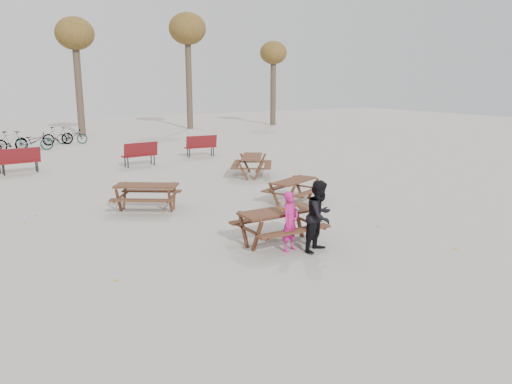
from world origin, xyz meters
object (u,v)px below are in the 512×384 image
food_tray (295,210)px  picnic_table_east (294,191)px  child (290,222)px  picnic_table_north (147,198)px  main_picnic_table (279,218)px  soda_bottle (283,208)px  picnic_table_far (252,166)px  adult (320,216)px

food_tray → picnic_table_east: food_tray is taller
child → picnic_table_north: child is taller
main_picnic_table → food_tray: (0.29, -0.20, 0.21)m
picnic_table_north → soda_bottle: bearing=-36.8°
soda_bottle → food_tray: bearing=-18.5°
picnic_table_east → main_picnic_table: bearing=-153.1°
picnic_table_north → food_tray: bearing=-34.3°
child → picnic_table_far: (3.58, 7.69, -0.26)m
main_picnic_table → food_tray: food_tray is taller
food_tray → soda_bottle: size_ratio=1.06×
picnic_table_east → food_tray: bearing=-147.9°
adult → picnic_table_far: 8.59m
picnic_table_far → soda_bottle: bearing=-171.8°
picnic_table_east → soda_bottle: bearing=-151.7°
adult → picnic_table_north: (-2.07, 5.19, -0.41)m
main_picnic_table → picnic_table_far: bearing=63.8°
food_tray → picnic_table_north: (-1.87, 4.54, -0.42)m
soda_bottle → picnic_table_north: (-1.61, 4.46, -0.48)m
soda_bottle → picnic_table_east: size_ratio=0.11×
child → adult: adult is taller
food_tray → soda_bottle: soda_bottle is taller
picnic_table_north → picnic_table_far: (5.11, 2.83, 0.02)m
picnic_table_east → adult: bearing=-140.8°
main_picnic_table → child: (-0.05, -0.51, 0.06)m
adult → picnic_table_east: (2.02, 3.81, -0.43)m
picnic_table_east → picnic_table_north: 4.32m
child → picnic_table_far: 8.49m
picnic_table_north → picnic_table_far: picnic_table_far is taller
picnic_table_east → picnic_table_far: (1.02, 4.22, 0.05)m
soda_bottle → picnic_table_north: bearing=109.9°
main_picnic_table → soda_bottle: bearing=-74.4°
soda_bottle → child: 0.46m
picnic_table_north → picnic_table_far: 5.84m
adult → main_picnic_table: bearing=97.0°
food_tray → child: (-0.34, -0.32, -0.14)m
main_picnic_table → picnic_table_north: bearing=110.0°
child → main_picnic_table: bearing=63.8°
main_picnic_table → picnic_table_east: size_ratio=1.12×
food_tray → picnic_table_north: size_ratio=0.10×
soda_bottle → adult: size_ratio=0.11×
soda_bottle → picnic_table_far: soda_bottle is taller
child → picnic_table_east: bearing=33.0°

